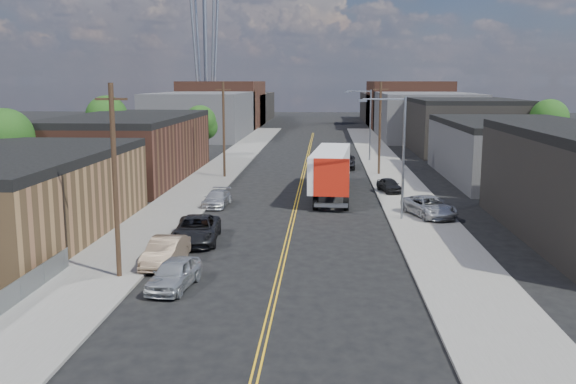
# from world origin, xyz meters

# --- Properties ---
(ground) EXTENTS (260.00, 260.00, 0.00)m
(ground) POSITION_xyz_m (0.00, 60.00, 0.00)
(ground) COLOR black
(ground) RESTS_ON ground
(centerline) EXTENTS (0.32, 120.00, 0.01)m
(centerline) POSITION_xyz_m (0.00, 45.00, 0.01)
(centerline) COLOR gold
(centerline) RESTS_ON ground
(sidewalk_left) EXTENTS (5.00, 140.00, 0.15)m
(sidewalk_left) POSITION_xyz_m (-9.50, 45.00, 0.07)
(sidewalk_left) COLOR slate
(sidewalk_left) RESTS_ON ground
(sidewalk_right) EXTENTS (5.00, 140.00, 0.15)m
(sidewalk_right) POSITION_xyz_m (9.50, 45.00, 0.07)
(sidewalk_right) COLOR slate
(sidewalk_right) RESTS_ON ground
(warehouse_tan) EXTENTS (12.00, 22.00, 5.60)m
(warehouse_tan) POSITION_xyz_m (-18.00, 18.00, 2.80)
(warehouse_tan) COLOR brown
(warehouse_tan) RESTS_ON ground
(warehouse_brown) EXTENTS (12.00, 26.00, 6.60)m
(warehouse_brown) POSITION_xyz_m (-18.00, 44.00, 3.30)
(warehouse_brown) COLOR #4C291E
(warehouse_brown) RESTS_ON ground
(industrial_right_b) EXTENTS (14.00, 24.00, 6.10)m
(industrial_right_b) POSITION_xyz_m (22.00, 46.00, 3.05)
(industrial_right_b) COLOR #3D3D40
(industrial_right_b) RESTS_ON ground
(industrial_right_c) EXTENTS (14.00, 22.00, 7.60)m
(industrial_right_c) POSITION_xyz_m (22.00, 72.00, 3.80)
(industrial_right_c) COLOR black
(industrial_right_c) RESTS_ON ground
(skyline_left_a) EXTENTS (16.00, 30.00, 8.00)m
(skyline_left_a) POSITION_xyz_m (-20.00, 95.00, 4.00)
(skyline_left_a) COLOR #3D3D40
(skyline_left_a) RESTS_ON ground
(skyline_right_a) EXTENTS (16.00, 30.00, 8.00)m
(skyline_right_a) POSITION_xyz_m (20.00, 95.00, 4.00)
(skyline_right_a) COLOR #3D3D40
(skyline_right_a) RESTS_ON ground
(skyline_left_b) EXTENTS (16.00, 26.00, 10.00)m
(skyline_left_b) POSITION_xyz_m (-20.00, 120.00, 5.00)
(skyline_left_b) COLOR #4C291E
(skyline_left_b) RESTS_ON ground
(skyline_right_b) EXTENTS (16.00, 26.00, 10.00)m
(skyline_right_b) POSITION_xyz_m (20.00, 120.00, 5.00)
(skyline_right_b) COLOR #4C291E
(skyline_right_b) RESTS_ON ground
(skyline_left_c) EXTENTS (16.00, 40.00, 7.00)m
(skyline_left_c) POSITION_xyz_m (-20.00, 140.00, 3.50)
(skyline_left_c) COLOR black
(skyline_left_c) RESTS_ON ground
(skyline_right_c) EXTENTS (16.00, 40.00, 7.00)m
(skyline_right_c) POSITION_xyz_m (20.00, 140.00, 3.50)
(skyline_right_c) COLOR black
(skyline_right_c) RESTS_ON ground
(streetlight_near) EXTENTS (3.39, 0.25, 9.00)m
(streetlight_near) POSITION_xyz_m (7.60, 25.00, 5.33)
(streetlight_near) COLOR gray
(streetlight_near) RESTS_ON ground
(streetlight_far) EXTENTS (3.39, 0.25, 9.00)m
(streetlight_far) POSITION_xyz_m (7.60, 60.00, 5.33)
(streetlight_far) COLOR gray
(streetlight_far) RESTS_ON ground
(utility_pole_left_near) EXTENTS (1.60, 0.26, 10.00)m
(utility_pole_left_near) POSITION_xyz_m (-8.20, 10.00, 5.14)
(utility_pole_left_near) COLOR black
(utility_pole_left_near) RESTS_ON ground
(utility_pole_left_far) EXTENTS (1.60, 0.26, 10.00)m
(utility_pole_left_far) POSITION_xyz_m (-8.20, 45.00, 5.14)
(utility_pole_left_far) COLOR black
(utility_pole_left_far) RESTS_ON ground
(utility_pole_right) EXTENTS (1.60, 0.26, 10.00)m
(utility_pole_right) POSITION_xyz_m (8.20, 48.00, 5.14)
(utility_pole_right) COLOR black
(utility_pole_right) RESTS_ON ground
(tree_left_near) EXTENTS (4.85, 4.76, 7.91)m
(tree_left_near) POSITION_xyz_m (-23.94, 30.00, 5.18)
(tree_left_near) COLOR black
(tree_left_near) RESTS_ON ground
(tree_left_mid) EXTENTS (5.10, 5.04, 8.37)m
(tree_left_mid) POSITION_xyz_m (-23.94, 55.00, 5.48)
(tree_left_mid) COLOR black
(tree_left_mid) RESTS_ON ground
(tree_left_far) EXTENTS (4.35, 4.20, 6.97)m
(tree_left_far) POSITION_xyz_m (-13.94, 62.00, 4.57)
(tree_left_far) COLOR black
(tree_left_far) RESTS_ON ground
(tree_right_far) EXTENTS (4.85, 4.76, 7.91)m
(tree_right_far) POSITION_xyz_m (30.06, 60.00, 5.18)
(tree_right_far) COLOR black
(tree_right_far) RESTS_ON ground
(semi_truck) EXTENTS (3.76, 16.29, 4.22)m
(semi_truck) POSITION_xyz_m (2.85, 35.49, 2.40)
(semi_truck) COLOR silver
(semi_truck) RESTS_ON ground
(car_left_a) EXTENTS (2.33, 4.57, 1.49)m
(car_left_a) POSITION_xyz_m (-5.00, 8.61, 0.75)
(car_left_a) COLOR #B6BABB
(car_left_a) RESTS_ON ground
(car_left_b) EXTENTS (1.89, 4.80, 1.56)m
(car_left_b) POSITION_xyz_m (-6.40, 12.52, 0.78)
(car_left_b) COLOR #7B6550
(car_left_b) RESTS_ON ground
(car_left_c) EXTENTS (3.18, 6.09, 1.64)m
(car_left_c) POSITION_xyz_m (-5.72, 17.76, 0.82)
(car_left_c) COLOR black
(car_left_c) RESTS_ON ground
(car_left_d) EXTENTS (2.04, 4.58, 1.31)m
(car_left_d) POSITION_xyz_m (-6.40, 29.47, 0.65)
(car_left_d) COLOR #B0B1B5
(car_left_d) RESTS_ON ground
(car_right_lot_a) EXTENTS (4.07, 5.89, 1.50)m
(car_right_lot_a) POSITION_xyz_m (10.11, 25.84, 0.90)
(car_right_lot_a) COLOR #ADAFB3
(car_right_lot_a) RESTS_ON sidewalk_right
(car_right_lot_c) EXTENTS (2.37, 3.98, 1.27)m
(car_right_lot_c) POSITION_xyz_m (8.20, 36.35, 0.78)
(car_right_lot_c) COLOR black
(car_right_lot_c) RESTS_ON sidewalk_right
(car_ahead_truck) EXTENTS (2.97, 6.03, 1.65)m
(car_ahead_truck) POSITION_xyz_m (4.50, 53.25, 0.82)
(car_ahead_truck) COLOR black
(car_ahead_truck) RESTS_ON ground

